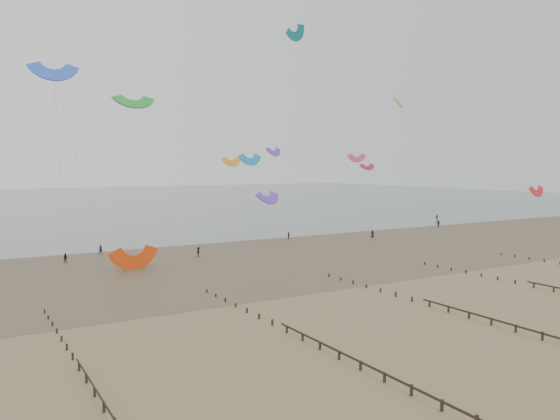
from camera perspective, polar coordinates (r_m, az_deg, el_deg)
The scene contains 7 objects.
ground at distance 63.62m, azimuth 8.59°, elevation -9.18°, with size 500.00×500.00×0.00m, color brown.
sea_and_shore at distance 90.63m, azimuth -7.42°, elevation -5.02°, with size 500.00×665.00×0.03m.
groynes at distance 53.92m, azimuth 25.26°, elevation -11.60°, with size 72.16×50.16×1.00m.
kitesurfer_lead at distance 99.06m, azimuth -18.25°, elevation -3.93°, with size 0.58×0.38×1.59m, color black.
kitesurfers at distance 117.30m, azimuth 5.59°, elevation -2.41°, with size 102.21×24.81×1.69m.
grounded_kite at distance 83.48m, azimuth -14.95°, elevation -5.97°, with size 6.65×3.48×5.06m, color #FE4810, non-canonical shape.
kites_airborne at distance 133.48m, azimuth -24.21°, elevation 7.25°, with size 237.35×103.99×42.19m.
Camera 1 is at (-39.21, -47.76, 15.13)m, focal length 35.00 mm.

